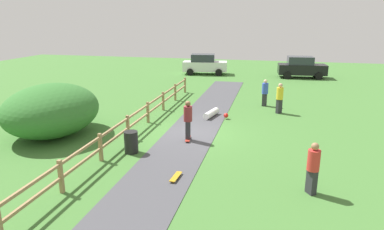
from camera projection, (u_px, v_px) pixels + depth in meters
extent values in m
plane|color=#427533|center=(191.00, 134.00, 16.31)|extent=(60.00, 60.00, 0.00)
cube|color=#47474C|center=(191.00, 134.00, 16.31)|extent=(2.40, 28.00, 0.02)
cube|color=#997A51|center=(61.00, 176.00, 10.73)|extent=(0.12, 0.12, 1.10)
cube|color=#997A51|center=(101.00, 147.00, 13.13)|extent=(0.12, 0.12, 1.10)
cube|color=#997A51|center=(128.00, 127.00, 15.54)|extent=(0.12, 0.12, 1.10)
cube|color=#997A51|center=(148.00, 112.00, 17.94)|extent=(0.12, 0.12, 1.10)
cube|color=#997A51|center=(163.00, 101.00, 20.35)|extent=(0.12, 0.12, 1.10)
cube|color=#997A51|center=(175.00, 92.00, 22.76)|extent=(0.12, 0.12, 1.10)
cube|color=#997A51|center=(185.00, 85.00, 25.16)|extent=(0.12, 0.12, 1.10)
cube|color=#997A51|center=(139.00, 120.00, 16.76)|extent=(0.08, 18.00, 0.09)
cube|color=#997A51|center=(138.00, 111.00, 16.63)|extent=(0.08, 18.00, 0.09)
ellipsoid|color=#33702D|center=(52.00, 110.00, 15.90)|extent=(4.04, 4.85, 2.40)
cylinder|color=black|center=(131.00, 142.00, 13.96)|extent=(0.56, 0.56, 0.90)
cube|color=#B23326|center=(188.00, 139.00, 15.43)|extent=(0.32, 0.82, 0.02)
cylinder|color=silver|center=(187.00, 137.00, 15.71)|extent=(0.04, 0.06, 0.06)
cylinder|color=silver|center=(190.00, 137.00, 15.70)|extent=(0.04, 0.06, 0.06)
cylinder|color=silver|center=(186.00, 142.00, 15.18)|extent=(0.04, 0.06, 0.06)
cylinder|color=silver|center=(189.00, 142.00, 15.17)|extent=(0.04, 0.06, 0.06)
cube|color=#2D2D33|center=(188.00, 130.00, 15.32)|extent=(0.25, 0.35, 0.81)
cylinder|color=maroon|center=(188.00, 114.00, 15.11)|extent=(0.43, 0.43, 0.67)
sphere|color=brown|center=(188.00, 104.00, 14.99)|extent=(0.24, 0.24, 0.24)
cylinder|color=white|center=(211.00, 114.00, 19.03)|extent=(0.69, 1.54, 0.36)
sphere|color=red|center=(226.00, 115.00, 18.66)|extent=(0.26, 0.26, 0.26)
cube|color=#BF8C19|center=(176.00, 177.00, 11.75)|extent=(0.25, 0.81, 0.02)
cylinder|color=silver|center=(175.00, 182.00, 11.48)|extent=(0.03, 0.06, 0.06)
cylinder|color=silver|center=(171.00, 181.00, 11.53)|extent=(0.03, 0.06, 0.06)
cylinder|color=silver|center=(181.00, 174.00, 12.00)|extent=(0.03, 0.06, 0.06)
cylinder|color=silver|center=(176.00, 174.00, 12.04)|extent=(0.03, 0.06, 0.06)
cube|color=#2D2D33|center=(279.00, 106.00, 19.74)|extent=(0.36, 0.37, 0.82)
cylinder|color=yellow|center=(280.00, 93.00, 19.53)|extent=(0.54, 0.54, 0.68)
sphere|color=tan|center=(280.00, 85.00, 19.41)|extent=(0.25, 0.25, 0.25)
cube|color=#2D2D33|center=(264.00, 100.00, 21.37)|extent=(0.29, 0.37, 0.78)
cylinder|color=blue|center=(265.00, 88.00, 21.17)|extent=(0.48, 0.48, 0.65)
sphere|color=beige|center=(266.00, 81.00, 21.05)|extent=(0.23, 0.23, 0.23)
cube|color=#2D2D33|center=(311.00, 182.00, 10.72)|extent=(0.34, 0.38, 0.79)
cylinder|color=red|center=(314.00, 160.00, 10.52)|extent=(0.52, 0.52, 0.66)
sphere|color=#9E704C|center=(315.00, 146.00, 10.40)|extent=(0.24, 0.24, 0.24)
cube|color=silver|center=(205.00, 66.00, 33.25)|extent=(4.40, 2.27, 0.90)
cube|color=#2D333D|center=(203.00, 58.00, 33.05)|extent=(2.40, 1.85, 0.70)
cylinder|color=black|center=(219.00, 70.00, 34.09)|extent=(0.67, 0.33, 0.64)
cylinder|color=black|center=(219.00, 72.00, 32.40)|extent=(0.67, 0.33, 0.64)
cylinder|color=black|center=(192.00, 69.00, 34.33)|extent=(0.67, 0.33, 0.64)
cylinder|color=black|center=(190.00, 72.00, 32.65)|extent=(0.67, 0.33, 0.64)
cube|color=black|center=(302.00, 69.00, 31.25)|extent=(4.33, 2.06, 0.90)
cube|color=#2D333D|center=(300.00, 60.00, 31.06)|extent=(2.33, 1.74, 0.70)
cylinder|color=black|center=(315.00, 73.00, 32.02)|extent=(0.66, 0.29, 0.64)
cylinder|color=black|center=(319.00, 76.00, 30.34)|extent=(0.66, 0.29, 0.64)
cylinder|color=black|center=(285.00, 72.00, 32.40)|extent=(0.66, 0.29, 0.64)
cylinder|color=black|center=(287.00, 75.00, 30.73)|extent=(0.66, 0.29, 0.64)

